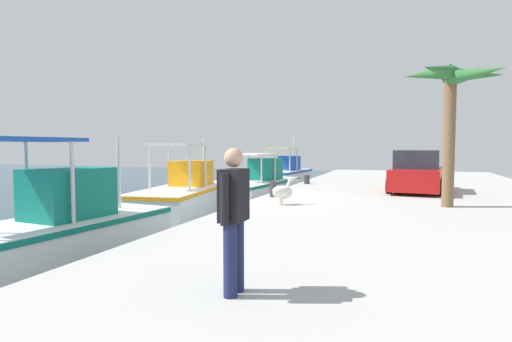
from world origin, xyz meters
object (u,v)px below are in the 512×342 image
object	(u,v)px
fishing_boat_fifth	(285,174)
fisherman_standing	(234,215)
mooring_bollard_second	(307,179)
fishing_boat_third	(186,194)
pelican	(282,191)
fishing_boat_fourth	(260,183)
parked_car	(417,172)
fishing_boat_second	(43,233)
mooring_bollard_nearest	(273,189)
palm_tree	(454,89)

from	to	relation	value
fishing_boat_fifth	fisherman_standing	bearing A→B (deg)	-165.95
fishing_boat_fifth	mooring_bollard_second	world-z (taller)	fishing_boat_fifth
fishing_boat_third	pelican	bearing A→B (deg)	-116.10
fishing_boat_fourth	parked_car	distance (m)	7.96
fishing_boat_fourth	pelican	world-z (taller)	fishing_boat_fourth
fisherman_standing	parked_car	distance (m)	12.74
fishing_boat_second	fisherman_standing	world-z (taller)	fishing_boat_second
fishing_boat_fifth	pelican	size ratio (longest dim) A/B	6.11
mooring_bollard_nearest	mooring_bollard_second	world-z (taller)	mooring_bollard_nearest
fishing_boat_third	fisherman_standing	distance (m)	11.20
parked_car	palm_tree	size ratio (longest dim) A/B	1.06
fishing_boat_second	fishing_boat_fourth	world-z (taller)	fishing_boat_second
pelican	parked_car	bearing A→B (deg)	-36.14
mooring_bollard_nearest	fishing_boat_fifth	bearing A→B (deg)	13.81
fishing_boat_third	pelican	xyz separation A→B (m)	(-2.18, -4.45, 0.50)
parked_car	fisherman_standing	bearing A→B (deg)	169.38
fishing_boat_second	pelican	distance (m)	6.32
fishing_boat_fifth	mooring_bollard_nearest	size ratio (longest dim) A/B	9.54
fishing_boat_second	palm_tree	world-z (taller)	palm_tree
fisherman_standing	palm_tree	distance (m)	9.25
fishing_boat_third	palm_tree	bearing A→B (deg)	-96.69
fishing_boat_third	parked_car	distance (m)	8.87
fishing_boat_third	fishing_boat_second	bearing A→B (deg)	-174.50
fishing_boat_second	fishing_boat_third	distance (m)	7.28
fishing_boat_fourth	mooring_bollard_second	size ratio (longest dim) A/B	16.28
fishing_boat_second	parked_car	world-z (taller)	fishing_boat_second
parked_car	mooring_bollard_nearest	xyz separation A→B (m)	(-3.60, 4.64, -0.45)
fisherman_standing	palm_tree	bearing A→B (deg)	-20.40
fishing_boat_third	fishing_boat_fourth	bearing A→B (deg)	-8.88
fishing_boat_fifth	palm_tree	distance (m)	16.51
fishing_boat_second	mooring_bollard_second	distance (m)	12.30
fishing_boat_fourth	mooring_bollard_second	xyz separation A→B (m)	(-1.33, -2.70, 0.38)
fishing_boat_second	fishing_boat_third	world-z (taller)	fishing_boat_third
mooring_bollard_second	palm_tree	distance (m)	8.48
fisherman_standing	mooring_bollard_nearest	size ratio (longest dim) A/B	3.20
mooring_bollard_nearest	mooring_bollard_second	bearing A→B (deg)	0.00
fishing_boat_fifth	mooring_bollard_nearest	bearing A→B (deg)	-166.19
fishing_boat_second	pelican	bearing A→B (deg)	-36.49
fishing_boat_fifth	mooring_bollard_second	distance (m)	8.53
fishing_boat_third	parked_car	size ratio (longest dim) A/B	1.51
fishing_boat_fifth	mooring_bollard_nearest	distance (m)	13.50
fishing_boat_third	fishing_boat_fifth	world-z (taller)	fishing_boat_fifth
fishing_boat_third	fishing_boat_fifth	size ratio (longest dim) A/B	1.27
fishing_boat_second	fishing_boat_fifth	size ratio (longest dim) A/B	1.27
parked_car	mooring_bollard_second	xyz separation A→B (m)	(1.62, 4.64, -0.52)
mooring_bollard_second	fishing_boat_fifth	bearing A→B (deg)	22.21
mooring_bollard_nearest	fishing_boat_second	bearing A→B (deg)	156.33
fishing_boat_second	fishing_boat_third	bearing A→B (deg)	5.50
fishing_boat_fifth	pelican	xyz separation A→B (m)	(-14.76, -4.02, 0.53)
mooring_bollard_nearest	fisherman_standing	bearing A→B (deg)	-165.61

